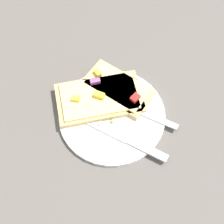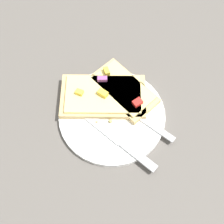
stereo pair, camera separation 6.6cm
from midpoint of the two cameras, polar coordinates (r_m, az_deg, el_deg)
ground_plane at (r=0.67m, az=2.77°, el=-1.13°), size 4.00×4.00×0.00m
plate at (r=0.67m, az=2.79°, el=-0.90°), size 0.23×0.23×0.01m
fork at (r=0.67m, az=5.00°, el=0.79°), size 0.15×0.20×0.01m
knife at (r=0.64m, az=4.09°, el=-5.41°), size 0.14×0.20×0.01m
pizza_slice_main at (r=0.67m, az=1.13°, el=2.70°), size 0.21×0.15×0.03m
pizza_slice_corner at (r=0.68m, az=4.80°, el=3.87°), size 0.14×0.17×0.03m
crumb_scatter at (r=0.65m, az=1.84°, el=-2.02°), size 0.04×0.01×0.01m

